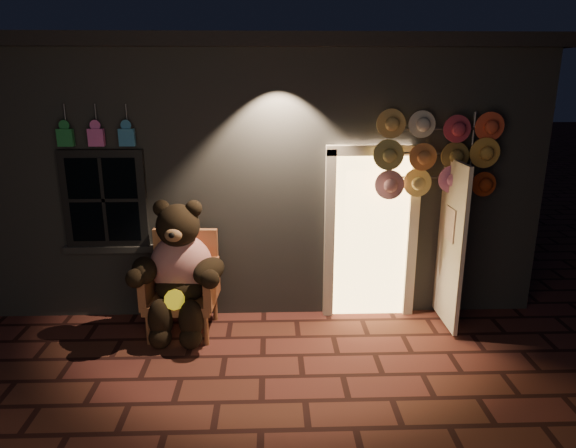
{
  "coord_description": "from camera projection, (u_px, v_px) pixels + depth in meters",
  "views": [
    {
      "loc": [
        0.11,
        -4.64,
        2.98
      ],
      "look_at": [
        0.3,
        1.0,
        1.35
      ],
      "focal_mm": 32.0,
      "sensor_mm": 36.0,
      "label": 1
    }
  ],
  "objects": [
    {
      "name": "hat_rack",
      "position": [
        440.0,
        156.0,
        6.0
      ],
      "size": [
        1.47,
        0.22,
        2.6
      ],
      "color": "#59595E",
      "rests_on": "ground"
    },
    {
      "name": "ground",
      "position": [
        262.0,
        377.0,
        5.28
      ],
      "size": [
        60.0,
        60.0,
        0.0
      ],
      "primitive_type": "plane",
      "color": "#5A2722",
      "rests_on": "ground"
    },
    {
      "name": "shop_building",
      "position": [
        264.0,
        153.0,
        8.63
      ],
      "size": [
        7.3,
        5.95,
        3.51
      ],
      "color": "slate",
      "rests_on": "ground"
    },
    {
      "name": "teddy_bear",
      "position": [
        179.0,
        270.0,
        5.95
      ],
      "size": [
        1.17,
        0.93,
        1.62
      ],
      "rotation": [
        0.0,
        0.0,
        -0.06
      ],
      "color": "#B21812",
      "rests_on": "ground"
    },
    {
      "name": "wicker_armchair",
      "position": [
        183.0,
        282.0,
        6.16
      ],
      "size": [
        0.86,
        0.79,
        1.19
      ],
      "rotation": [
        0.0,
        0.0,
        -0.06
      ],
      "color": "#9C663C",
      "rests_on": "ground"
    }
  ]
}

